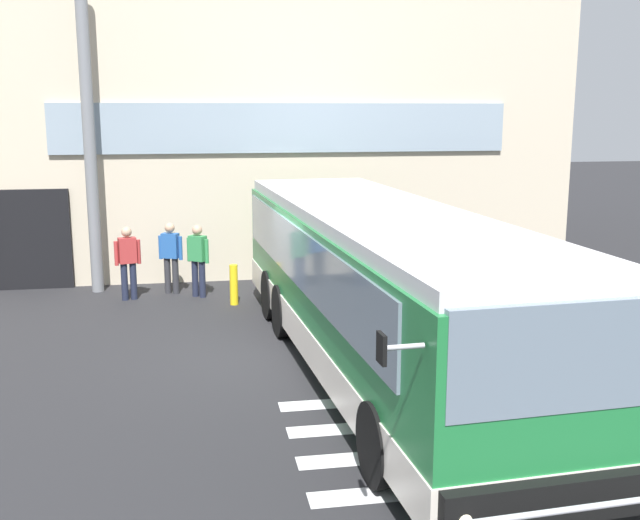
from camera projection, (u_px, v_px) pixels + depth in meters
ground_plane at (274, 355)px, 13.26m from camera, size 80.00×90.00×0.02m
bay_paint_stripes at (468, 450)px, 9.54m from camera, size 4.40×3.96×0.01m
terminal_building at (210, 112)px, 23.47m from camera, size 19.05×13.80×8.37m
entry_support_column at (89, 137)px, 17.15m from camera, size 0.28×0.28×7.26m
bus_main_foreground at (381, 293)px, 12.14m from camera, size 3.27×11.58×2.70m
passenger_near_column at (128, 260)px, 16.90m from camera, size 0.57×0.31×1.68m
passenger_by_doorway at (171, 254)px, 17.49m from camera, size 0.55×0.35×1.68m
passenger_at_curb_edge at (198, 257)px, 17.16m from camera, size 0.49×0.41×1.68m
safety_bollard_yellow at (234, 285)px, 16.57m from camera, size 0.18×0.18×0.90m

